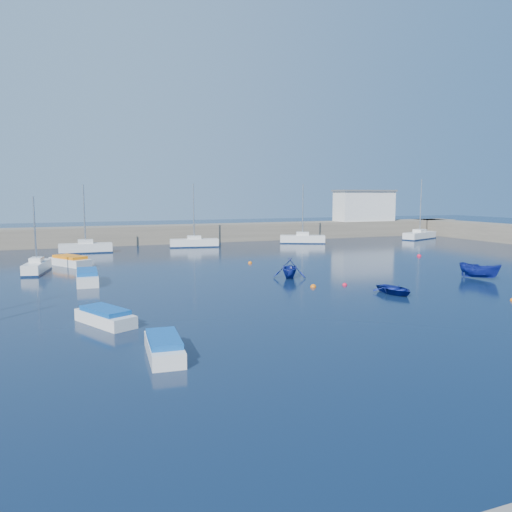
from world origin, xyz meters
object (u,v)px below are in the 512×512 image
object	(u,v)px
sailboat_3	(37,267)
motorboat_3	(164,347)
sailboat_8	(420,235)
harbor_office	(364,206)
sailboat_6	(194,242)
motorboat_2	(70,261)
dinghy_left	(290,268)
motorboat_1	(87,277)
dinghy_center	(395,289)
sailboat_5	(86,248)
sailboat_7	(303,239)
dinghy_right	(480,271)
motorboat_0	(105,317)

from	to	relation	value
sailboat_3	motorboat_3	bearing A→B (deg)	-66.10
sailboat_8	harbor_office	bearing A→B (deg)	6.81
harbor_office	sailboat_6	distance (m)	32.85
motorboat_2	motorboat_3	bearing A→B (deg)	-114.46
sailboat_8	dinghy_left	xyz separation A→B (m)	(-35.41, -26.27, 0.22)
motorboat_2	motorboat_1	bearing A→B (deg)	-114.98
sailboat_6	dinghy_center	xyz separation A→B (m)	(5.36, -36.80, -0.29)
harbor_office	motorboat_2	distance (m)	52.13
sailboat_5	dinghy_center	distance (m)	39.95
sailboat_7	dinghy_right	distance (m)	33.36
motorboat_0	motorboat_2	bearing A→B (deg)	67.10
sailboat_5	dinghy_right	xyz separation A→B (m)	(30.20, -32.13, 0.03)
motorboat_3	dinghy_right	world-z (taller)	dinghy_right
sailboat_6	dinghy_center	distance (m)	37.19
dinghy_center	sailboat_8	bearing A→B (deg)	43.66
sailboat_7	motorboat_1	size ratio (longest dim) A/B	1.86
sailboat_8	motorboat_2	xyz separation A→B (m)	(-52.84, -11.60, -0.14)
sailboat_8	motorboat_0	world-z (taller)	sailboat_8
motorboat_3	dinghy_right	size ratio (longest dim) A/B	1.16
sailboat_3	sailboat_8	xyz separation A→B (m)	(55.75, 15.39, 0.06)
harbor_office	sailboat_5	world-z (taller)	sailboat_5
sailboat_3	sailboat_6	xyz separation A→B (m)	(19.04, 16.79, 0.05)
harbor_office	sailboat_7	xyz separation A→B (m)	(-15.63, -7.78, -4.44)
dinghy_left	dinghy_right	size ratio (longest dim) A/B	0.91
dinghy_center	sailboat_5	bearing A→B (deg)	114.37
dinghy_center	dinghy_left	size ratio (longest dim) A/B	0.98
sailboat_7	motorboat_2	bearing A→B (deg)	136.71
motorboat_0	motorboat_1	bearing A→B (deg)	65.16
dinghy_left	motorboat_0	bearing A→B (deg)	-120.13
sailboat_7	sailboat_3	bearing A→B (deg)	140.42
harbor_office	motorboat_0	world-z (taller)	harbor_office
sailboat_6	sailboat_7	bearing A→B (deg)	-82.98
dinghy_left	harbor_office	bearing A→B (deg)	75.96
sailboat_5	motorboat_2	size ratio (longest dim) A/B	1.60
dinghy_left	dinghy_right	world-z (taller)	dinghy_left
sailboat_3	dinghy_left	bearing A→B (deg)	-16.78
sailboat_3	dinghy_left	size ratio (longest dim) A/B	2.17
sailboat_8	motorboat_1	distance (m)	56.61
sailboat_8	motorboat_0	xyz separation A→B (m)	(-51.50, -36.59, -0.19)
motorboat_0	dinghy_center	world-z (taller)	motorboat_0
sailboat_3	sailboat_8	bearing A→B (deg)	26.79
sailboat_7	sailboat_8	distance (m)	20.60
motorboat_0	dinghy_right	distance (m)	31.13
dinghy_center	motorboat_2	bearing A→B (deg)	127.26
sailboat_8	motorboat_3	distance (m)	65.78
sailboat_3	motorboat_2	xyz separation A→B (m)	(2.92, 3.79, -0.08)
sailboat_3	sailboat_5	size ratio (longest dim) A/B	0.84
sailboat_7	motorboat_0	distance (m)	48.45
motorboat_0	motorboat_2	xyz separation A→B (m)	(-1.33, 25.00, 0.05)
harbor_office	sailboat_3	size ratio (longest dim) A/B	1.44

